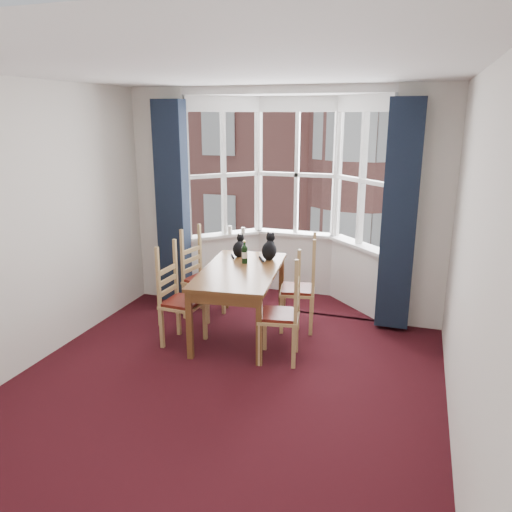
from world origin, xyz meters
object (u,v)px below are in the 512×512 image
at_px(chair_right_far, 305,291).
at_px(cat_left, 239,248).
at_px(cat_right, 269,249).
at_px(wine_bottle, 245,253).
at_px(chair_left_near, 176,302).
at_px(chair_left_far, 198,279).
at_px(chair_right_near, 288,317).
at_px(candle_short, 243,231).
at_px(candle_tall, 230,230).
at_px(dining_table, 240,276).

distance_m(chair_right_far, cat_left, 0.98).
height_order(cat_right, wine_bottle, cat_right).
height_order(chair_left_near, chair_left_far, same).
xyz_separation_m(cat_left, cat_right, (0.39, -0.01, 0.02)).
height_order(chair_left_near, chair_right_far, same).
bearing_deg(cat_left, cat_right, -1.14).
bearing_deg(cat_left, chair_right_near, -47.79).
distance_m(cat_right, candle_short, 0.97).
height_order(chair_left_far, candle_tall, candle_tall).
bearing_deg(cat_right, dining_table, -112.11).
bearing_deg(chair_left_far, cat_right, 8.85).
distance_m(cat_right, candle_tall, 1.07).
bearing_deg(chair_right_far, wine_bottle, -171.17).
xyz_separation_m(cat_right, candle_tall, (-0.79, 0.73, 0.02)).
xyz_separation_m(chair_left_near, wine_bottle, (0.56, 0.70, 0.42)).
bearing_deg(chair_left_far, dining_table, -26.81).
distance_m(chair_left_near, chair_right_far, 1.51).
relative_size(chair_left_far, cat_left, 3.19).
bearing_deg(candle_short, chair_left_near, -96.33).
bearing_deg(wine_bottle, chair_left_near, -128.81).
height_order(chair_left_near, cat_left, cat_left).
bearing_deg(chair_left_far, wine_bottle, -9.13).
relative_size(dining_table, chair_right_near, 1.78).
bearing_deg(chair_right_far, cat_left, 170.74).
relative_size(dining_table, candle_short, 16.33).
bearing_deg(chair_right_near, dining_table, 145.57).
relative_size(cat_right, candle_short, 3.39).
bearing_deg(chair_right_near, cat_left, 132.21).
distance_m(chair_right_near, cat_right, 1.16).
relative_size(chair_left_near, chair_right_near, 1.00).
bearing_deg(candle_short, chair_right_far, -39.33).
bearing_deg(chair_left_far, candle_tall, 83.28).
xyz_separation_m(cat_right, candle_short, (-0.60, 0.76, 0.01)).
height_order(chair_right_far, candle_tall, candle_tall).
relative_size(chair_left_near, wine_bottle, 3.38).
bearing_deg(chair_left_near, candle_tall, 89.91).
bearing_deg(wine_bottle, cat_left, 122.41).
bearing_deg(candle_short, wine_bottle, -69.49).
relative_size(chair_right_near, candle_tall, 7.93).
distance_m(chair_left_far, cat_right, 1.00).
relative_size(chair_right_near, cat_right, 2.70).
bearing_deg(chair_right_near, chair_right_far, 90.29).
distance_m(chair_left_far, chair_right_near, 1.61).
bearing_deg(dining_table, candle_tall, 115.94).
bearing_deg(candle_short, candle_tall, -170.85).
distance_m(cat_left, candle_tall, 0.82).
bearing_deg(candle_tall, chair_right_near, -52.84).
height_order(chair_left_near, chair_right_near, same).
relative_size(chair_left_far, chair_right_far, 1.00).
distance_m(chair_right_near, cat_left, 1.37).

